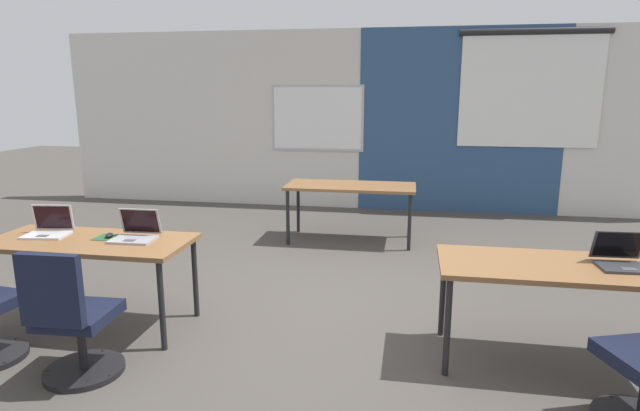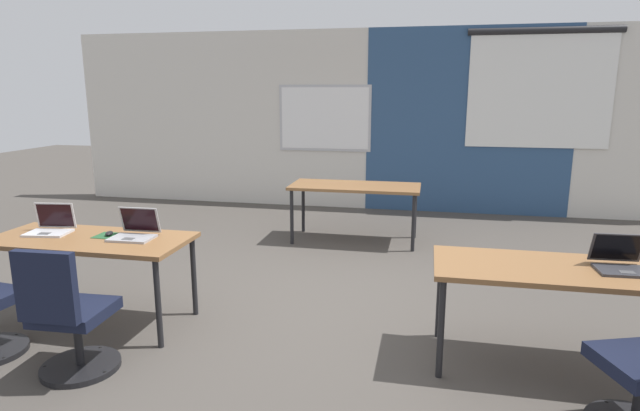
# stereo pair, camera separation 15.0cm
# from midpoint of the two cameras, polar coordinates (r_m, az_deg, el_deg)

# --- Properties ---
(ground_plane) EXTENTS (24.00, 24.00, 0.00)m
(ground_plane) POSITION_cam_midpoint_polar(r_m,az_deg,el_deg) (4.65, -0.91, -11.30)
(ground_plane) COLOR #47423D
(back_wall_assembly) EXTENTS (10.00, 0.27, 2.80)m
(back_wall_assembly) POSITION_cam_midpoint_polar(r_m,az_deg,el_deg) (8.42, 4.88, 9.24)
(back_wall_assembly) COLOR silver
(back_wall_assembly) RESTS_ON ground
(desk_near_left) EXTENTS (1.60, 0.70, 0.72)m
(desk_near_left) POSITION_cam_midpoint_polar(r_m,az_deg,el_deg) (4.56, -24.68, -4.12)
(desk_near_left) COLOR brown
(desk_near_left) RESTS_ON ground
(desk_near_right) EXTENTS (1.60, 0.70, 0.72)m
(desk_near_right) POSITION_cam_midpoint_polar(r_m,az_deg,el_deg) (3.89, 23.59, -6.76)
(desk_near_right) COLOR brown
(desk_near_right) RESTS_ON ground
(desk_far_center) EXTENTS (1.60, 0.70, 0.72)m
(desk_far_center) POSITION_cam_midpoint_polar(r_m,az_deg,el_deg) (6.54, 2.71, 1.74)
(desk_far_center) COLOR brown
(desk_far_center) RESTS_ON ground
(laptop_near_left_inner) EXTENTS (0.34, 0.30, 0.23)m
(laptop_near_left_inner) POSITION_cam_midpoint_polar(r_m,az_deg,el_deg) (4.40, -20.38, -2.84)
(laptop_near_left_inner) COLOR #9E9EA3
(laptop_near_left_inner) RESTS_ON desk_near_left
(mousepad_near_left_inner) EXTENTS (0.22, 0.19, 0.00)m
(mousepad_near_left_inner) POSITION_cam_midpoint_polar(r_m,az_deg,el_deg) (4.54, -22.83, -3.23)
(mousepad_near_left_inner) COLOR #23512D
(mousepad_near_left_inner) RESTS_ON desk_near_left
(mouse_near_left_inner) EXTENTS (0.08, 0.11, 0.03)m
(mouse_near_left_inner) POSITION_cam_midpoint_polar(r_m,az_deg,el_deg) (4.53, -22.85, -3.00)
(mouse_near_left_inner) COLOR black
(mouse_near_left_inner) RESTS_ON mousepad_near_left_inner
(chair_near_left_inner) EXTENTS (0.52, 0.55, 0.92)m
(chair_near_left_inner) POSITION_cam_midpoint_polar(r_m,az_deg,el_deg) (3.86, -26.32, -11.67)
(chair_near_left_inner) COLOR black
(chair_near_left_inner) RESTS_ON ground
(laptop_near_left_end) EXTENTS (0.36, 0.31, 0.24)m
(laptop_near_left_end) POSITION_cam_midpoint_polar(r_m,az_deg,el_deg) (4.82, -28.25, -2.26)
(laptop_near_left_end) COLOR silver
(laptop_near_left_end) RESTS_ON desk_near_left
(laptop_near_right_end) EXTENTS (0.34, 0.33, 0.23)m
(laptop_near_right_end) POSITION_cam_midpoint_polar(r_m,az_deg,el_deg) (4.00, 29.17, -5.16)
(laptop_near_right_end) COLOR #333338
(laptop_near_right_end) RESTS_ON desk_near_right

